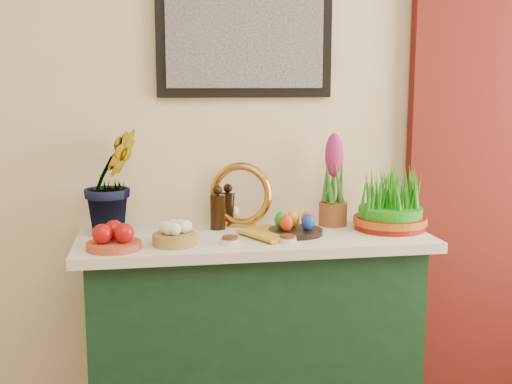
# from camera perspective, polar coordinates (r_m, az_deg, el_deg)

# --- Properties ---
(sideboard) EXTENTS (1.30, 0.45, 0.85)m
(sideboard) POSITION_cam_1_polar(r_m,az_deg,el_deg) (2.73, -0.18, -13.30)
(sideboard) COLOR #143722
(sideboard) RESTS_ON ground
(tablecloth) EXTENTS (1.40, 0.55, 0.04)m
(tablecloth) POSITION_cam_1_polar(r_m,az_deg,el_deg) (2.59, -0.19, -4.19)
(tablecloth) COLOR silver
(tablecloth) RESTS_ON sideboard
(hyacinth_green) EXTENTS (0.36, 0.35, 0.56)m
(hyacinth_green) POSITION_cam_1_polar(r_m,az_deg,el_deg) (2.63, -12.72, 2.42)
(hyacinth_green) COLOR #2C6F22
(hyacinth_green) RESTS_ON tablecloth
(apple_bowl) EXTENTS (0.24, 0.24, 0.10)m
(apple_bowl) POSITION_cam_1_polar(r_m,az_deg,el_deg) (2.40, -12.54, -4.00)
(apple_bowl) COLOR #AC4629
(apple_bowl) RESTS_ON tablecloth
(garlic_basket) EXTENTS (0.20, 0.20, 0.09)m
(garlic_basket) POSITION_cam_1_polar(r_m,az_deg,el_deg) (2.42, -7.25, -3.81)
(garlic_basket) COLOR #A28041
(garlic_basket) RESTS_ON tablecloth
(vinegar_cruet) EXTENTS (0.06, 0.06, 0.18)m
(vinegar_cruet) POSITION_cam_1_polar(r_m,az_deg,el_deg) (2.66, -3.43, -1.59)
(vinegar_cruet) COLOR black
(vinegar_cruet) RESTS_ON tablecloth
(mirror) EXTENTS (0.27, 0.16, 0.27)m
(mirror) POSITION_cam_1_polar(r_m,az_deg,el_deg) (2.71, -1.36, -0.32)
(mirror) COLOR #B88230
(mirror) RESTS_ON tablecloth
(book) EXTENTS (0.24, 0.27, 0.03)m
(book) POSITION_cam_1_polar(r_m,az_deg,el_deg) (2.49, -0.28, -3.94)
(book) COLOR gold
(book) RESTS_ON tablecloth
(spice_dish_left) EXTENTS (0.07, 0.07, 0.03)m
(spice_dish_left) POSITION_cam_1_polar(r_m,az_deg,el_deg) (2.43, -2.32, -4.32)
(spice_dish_left) COLOR silver
(spice_dish_left) RESTS_ON tablecloth
(spice_dish_right) EXTENTS (0.07, 0.07, 0.03)m
(spice_dish_right) POSITION_cam_1_polar(r_m,az_deg,el_deg) (2.45, 2.80, -4.19)
(spice_dish_right) COLOR silver
(spice_dish_right) RESTS_ON tablecloth
(egg_plate) EXTENTS (0.28, 0.28, 0.09)m
(egg_plate) POSITION_cam_1_polar(r_m,az_deg,el_deg) (2.58, 3.52, -3.07)
(egg_plate) COLOR black
(egg_plate) RESTS_ON tablecloth
(hyacinth_pink) EXTENTS (0.12, 0.12, 0.39)m
(hyacinth_pink) POSITION_cam_1_polar(r_m,az_deg,el_deg) (2.74, 6.90, 0.68)
(hyacinth_pink) COLOR brown
(hyacinth_pink) RESTS_ON tablecloth
(wheatgrass_sabzeh) EXTENTS (0.30, 0.30, 0.25)m
(wheatgrass_sabzeh) POSITION_cam_1_polar(r_m,az_deg,el_deg) (2.71, 11.87, -0.99)
(wheatgrass_sabzeh) COLOR maroon
(wheatgrass_sabzeh) RESTS_ON tablecloth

